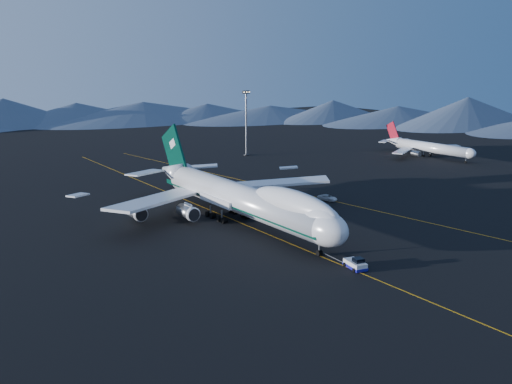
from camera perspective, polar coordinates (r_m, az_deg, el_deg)
ground at (r=127.30m, az=-1.49°, el=-3.13°), size 500.00×500.00×0.00m
taxiway_line_main at (r=127.29m, az=-1.49°, el=-3.13°), size 0.25×220.00×0.01m
taxiway_line_side at (r=152.50m, az=5.92°, el=-0.48°), size 28.08×198.09×0.01m
boeing_747 at (r=125.84m, az=-1.51°, el=-0.58°), size 59.62×72.43×19.37m
pushback_tug at (r=101.46m, az=9.89°, el=-7.19°), size 3.39×5.03×2.03m
second_jet at (r=225.10m, az=16.83°, el=4.31°), size 37.04×41.84×11.91m
service_van at (r=148.73m, az=7.15°, el=-0.57°), size 3.74×5.77×1.48m
floodlight_mast at (r=217.71m, az=-0.99°, el=6.93°), size 3.03×2.28×24.55m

